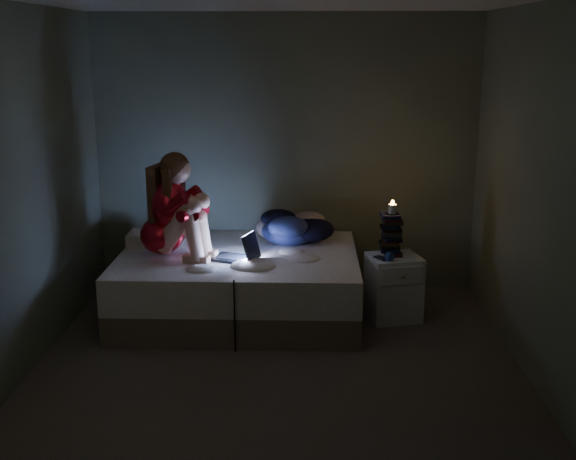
{
  "coord_description": "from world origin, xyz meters",
  "views": [
    {
      "loc": [
        0.22,
        -4.74,
        2.32
      ],
      "look_at": [
        0.05,
        1.0,
        0.8
      ],
      "focal_mm": 44.1,
      "sensor_mm": 36.0,
      "label": 1
    }
  ],
  "objects_px": {
    "nightstand": "(393,287)",
    "phone": "(379,257)",
    "bed": "(239,284)",
    "candle": "(392,210)",
    "laptop": "(235,245)",
    "woman": "(161,205)"
  },
  "relations": [
    {
      "from": "candle",
      "to": "nightstand",
      "type": "bearing_deg",
      "value": -67.38
    },
    {
      "from": "candle",
      "to": "phone",
      "type": "bearing_deg",
      "value": -133.42
    },
    {
      "from": "woman",
      "to": "laptop",
      "type": "relative_size",
      "value": 2.53
    },
    {
      "from": "bed",
      "to": "candle",
      "type": "bearing_deg",
      "value": 0.51
    },
    {
      "from": "woman",
      "to": "laptop",
      "type": "bearing_deg",
      "value": 7.81
    },
    {
      "from": "bed",
      "to": "laptop",
      "type": "relative_size",
      "value": 5.7
    },
    {
      "from": "phone",
      "to": "woman",
      "type": "bearing_deg",
      "value": 160.79
    },
    {
      "from": "laptop",
      "to": "phone",
      "type": "bearing_deg",
      "value": 23.25
    },
    {
      "from": "bed",
      "to": "nightstand",
      "type": "height_order",
      "value": "nightstand"
    },
    {
      "from": "bed",
      "to": "candle",
      "type": "relative_size",
      "value": 25.55
    },
    {
      "from": "bed",
      "to": "phone",
      "type": "bearing_deg",
      "value": -4.87
    },
    {
      "from": "woman",
      "to": "phone",
      "type": "xyz_separation_m",
      "value": [
        1.84,
        0.02,
        -0.45
      ]
    },
    {
      "from": "bed",
      "to": "laptop",
      "type": "distance_m",
      "value": 0.45
    },
    {
      "from": "bed",
      "to": "woman",
      "type": "bearing_deg",
      "value": -169.36
    },
    {
      "from": "bed",
      "to": "phone",
      "type": "distance_m",
      "value": 1.24
    },
    {
      "from": "nightstand",
      "to": "phone",
      "type": "bearing_deg",
      "value": -173.58
    },
    {
      "from": "bed",
      "to": "woman",
      "type": "relative_size",
      "value": 2.25
    },
    {
      "from": "woman",
      "to": "bed",
      "type": "bearing_deg",
      "value": 25.09
    },
    {
      "from": "woman",
      "to": "candle",
      "type": "distance_m",
      "value": 1.95
    },
    {
      "from": "nightstand",
      "to": "phone",
      "type": "height_order",
      "value": "phone"
    },
    {
      "from": "woman",
      "to": "laptop",
      "type": "xyz_separation_m",
      "value": [
        0.62,
        -0.07,
        -0.33
      ]
    },
    {
      "from": "nightstand",
      "to": "phone",
      "type": "distance_m",
      "value": 0.32
    }
  ]
}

